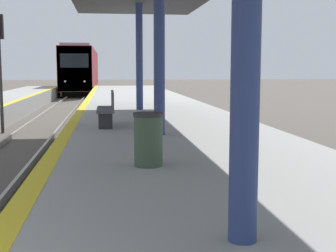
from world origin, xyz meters
name	(u,v)px	position (x,y,z in m)	size (l,w,h in m)	color
train	(82,70)	(0.00, 47.34, 2.29)	(2.82, 21.83, 4.51)	black
trash_bin	(148,139)	(3.25, 5.19, 1.33)	(0.47, 0.47, 0.84)	#384C38
bench	(108,108)	(2.63, 10.42, 1.40)	(0.44, 1.58, 0.92)	#4C4C51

